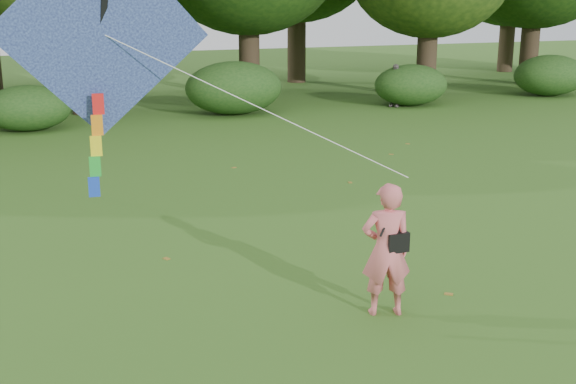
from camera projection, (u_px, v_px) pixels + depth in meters
name	position (u px, v px, depth m)	size (l,w,h in m)	color
ground	(448.00, 339.00, 8.84)	(100.00, 100.00, 0.00)	#265114
man_kite_flyer	(386.00, 250.00, 9.33)	(0.65, 0.43, 1.78)	#DA666B
bystander_right	(395.00, 85.00, 27.48)	(0.95, 0.40, 1.63)	#675D5B
crossbody_bag	(396.00, 241.00, 9.32)	(0.43, 0.20, 0.71)	black
flying_kite	(103.00, 37.00, 8.64)	(4.82, 1.81, 3.30)	#2559A1
shrub_band	(130.00, 96.00, 24.12)	(39.15, 3.22, 1.88)	#264919
fallen_leaves	(382.00, 224.00, 13.30)	(10.02, 12.95, 0.01)	olive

